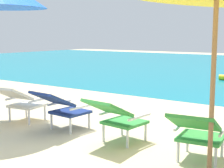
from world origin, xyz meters
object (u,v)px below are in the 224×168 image
Objects in this scene: lounge_chair_near_left at (62,106)px; lounge_chair_near_right at (117,116)px; lounge_chair_far_left at (20,100)px; lounge_chair_far_right at (198,131)px.

lounge_chair_near_left is 0.99× the size of lounge_chair_near_right.
lounge_chair_far_left is 0.94m from lounge_chair_near_left.
lounge_chair_near_right is (2.01, 0.02, 0.00)m from lounge_chair_far_left.
lounge_chair_near_left is 0.97× the size of lounge_chair_far_right.
lounge_chair_near_right is at bearing 0.48° from lounge_chair_far_left.
lounge_chair_near_right is (1.07, -0.03, 0.00)m from lounge_chair_near_left.
lounge_chair_far_left and lounge_chair_near_right have the same top height.
lounge_chair_near_right is at bearing 176.51° from lounge_chair_far_right.
lounge_chair_far_right is at bearing -1.01° from lounge_chair_far_left.
lounge_chair_far_right is (1.20, -0.07, 0.00)m from lounge_chair_near_right.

